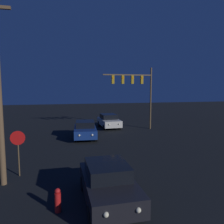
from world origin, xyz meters
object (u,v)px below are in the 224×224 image
object	(u,v)px
traffic_signal_mast	(136,86)
stop_sign	(18,145)
fire_hydrant	(58,200)
car_mid	(85,130)
car_far	(109,121)
car_near	(108,183)

from	to	relation	value
traffic_signal_mast	stop_sign	world-z (taller)	traffic_signal_mast
stop_sign	fire_hydrant	size ratio (longest dim) A/B	2.62
car_mid	fire_hydrant	size ratio (longest dim) A/B	4.64
car_mid	car_far	world-z (taller)	same
stop_sign	car_mid	bearing A→B (deg)	61.26
traffic_signal_mast	stop_sign	xyz separation A→B (m)	(-10.27, -10.85, -3.06)
car_near	fire_hydrant	xyz separation A→B (m)	(-2.02, -0.34, -0.35)
car_far	fire_hydrant	xyz separation A→B (m)	(-5.46, -16.38, -0.35)
car_far	fire_hydrant	bearing A→B (deg)	68.59
car_mid	stop_sign	size ratio (longest dim) A/B	1.77
car_near	car_mid	bearing A→B (deg)	-91.80
car_far	fire_hydrant	distance (m)	17.27
traffic_signal_mast	fire_hydrant	size ratio (longest dim) A/B	7.34
car_far	stop_sign	world-z (taller)	stop_sign
car_near	stop_sign	world-z (taller)	stop_sign
stop_sign	fire_hydrant	distance (m)	4.60
car_mid	fire_hydrant	distance (m)	11.97
stop_sign	car_far	bearing A→B (deg)	58.91
car_far	fire_hydrant	world-z (taller)	car_far
traffic_signal_mast	fire_hydrant	bearing A→B (deg)	-119.08
car_near	fire_hydrant	bearing A→B (deg)	8.82
traffic_signal_mast	fire_hydrant	world-z (taller)	traffic_signal_mast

